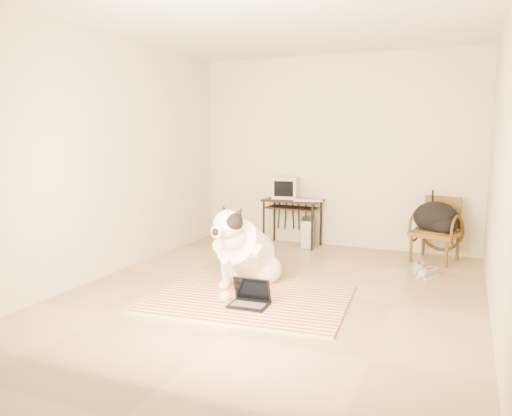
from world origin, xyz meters
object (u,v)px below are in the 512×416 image
Objects in this scene: rattan_chair at (437,229)px; backpack at (437,219)px; crt_monitor at (285,188)px; computer_desk at (292,206)px; dog at (245,252)px; pc_tower at (308,233)px; laptop at (250,299)px.

rattan_chair is 1.50× the size of backpack.
computer_desk is at bearing -31.66° from crt_monitor.
dog is 2.06m from computer_desk.
dog reaches higher than rattan_chair.
crt_monitor is (-0.32, 2.12, 0.46)m from dog.
pc_tower is at bearing 175.55° from rattan_chair.
computer_desk is at bearing 177.11° from rattan_chair.
backpack reaches higher than computer_desk.
dog reaches higher than laptop.
crt_monitor is at bearing 172.81° from backpack.
rattan_chair is (2.11, -0.19, -0.42)m from crt_monitor.
dog reaches higher than backpack.
dog is 2.42× the size of backpack.
backpack is (2.11, -0.27, -0.28)m from crt_monitor.
crt_monitor is at bearing 102.95° from laptop.
laptop is 2.67m from pc_tower.
pc_tower is at bearing 95.51° from laptop.
computer_desk is 2.04× the size of crt_monitor.
crt_monitor reaches higher than pc_tower.
backpack reaches higher than laptop.
pc_tower is 0.57× the size of rattan_chair.
backpack is at bearing 58.62° from laptop.
dog is 2.08m from pc_tower.
crt_monitor reaches higher than backpack.
rattan_chair is (1.49, 2.52, 0.32)m from laptop.
rattan_chair is at bearing -4.45° from pc_tower.
pc_tower is 1.80m from backpack.
computer_desk is 1.03× the size of rattan_chair.
backpack is at bearing -7.19° from crt_monitor.
dog is 2.20m from crt_monitor.
backpack is at bearing -7.07° from pc_tower.
dog is 2.59m from backpack.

